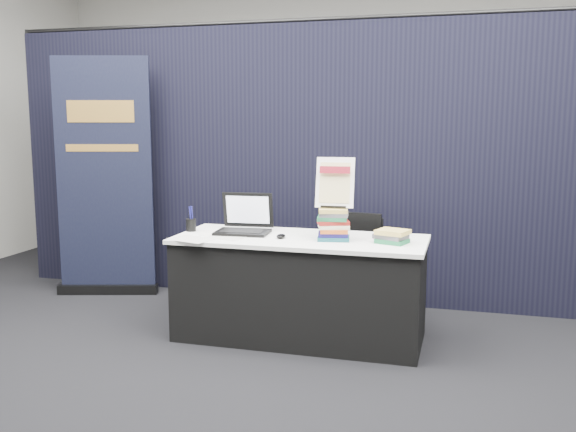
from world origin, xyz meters
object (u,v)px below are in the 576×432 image
Objects in this scene: display_table at (300,288)px; stacking_chair at (356,261)px; info_sign at (335,183)px; pullup_banner at (105,191)px; book_stack_tall at (334,224)px; book_stack_short at (391,237)px; laptop at (245,224)px.

display_table is 0.66m from stacking_chair.
display_table is 4.92× the size of info_sign.
pullup_banner reaches higher than display_table.
pullup_banner is (-2.00, 0.68, 0.57)m from display_table.
display_table is 2.15× the size of stacking_chair.
book_stack_tall is at bearing -7.51° from display_table.
book_stack_short is at bearing -4.18° from display_table.
laptop reaches higher than stacking_chair.
stacking_chair is at bearing 84.31° from book_stack_tall.
laptop is 1.53× the size of book_stack_short.
pullup_banner is at bearing 153.94° from laptop.
book_stack_tall is at bearing -13.36° from laptop.
display_table is 2.19m from pullup_banner.
book_stack_tall is 0.28× the size of stacking_chair.
info_sign reaches higher than stacking_chair.
book_stack_tall is 0.73m from stacking_chair.
laptop is at bearing 170.63° from display_table.
book_stack_tall reaches higher than stacking_chair.
info_sign is 0.17× the size of pullup_banner.
display_table is at bearing 172.49° from book_stack_tall.
pullup_banner is at bearing 161.16° from display_table.
stacking_chair is (0.06, 0.61, -0.40)m from book_stack_tall.
book_stack_tall is (0.70, -0.11, 0.04)m from laptop.
pullup_banner is at bearing 162.37° from book_stack_tall.
book_stack_tall reaches higher than display_table.
book_stack_short is at bearing -2.10° from book_stack_tall.
book_stack_tall is at bearing 177.90° from book_stack_short.
display_table is 7.57× the size of book_stack_tall.
stacking_chair is (0.06, 0.58, -0.68)m from info_sign.
display_table is at bearing -35.05° from pullup_banner.
pullup_banner is 2.55× the size of stacking_chair.
laptop reaches higher than display_table.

